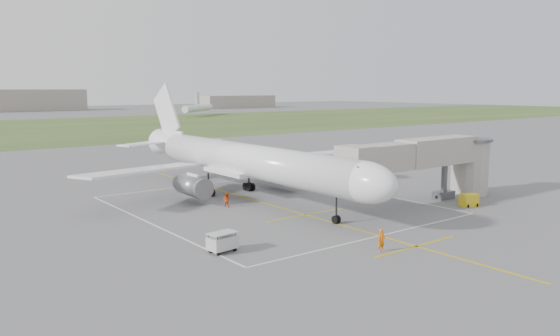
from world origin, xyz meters
TOP-DOWN VIEW (x-y plane):
  - ground at (0.00, 0.00)m, footprint 700.00×700.00m
  - grass_strip at (0.00, 130.00)m, footprint 700.00×120.00m
  - apron_markings at (0.00, -5.82)m, footprint 28.20×60.00m
  - airliner at (-0.00, 0.75)m, footprint 38.93×46.75m
  - jet_bridge at (15.72, -13.50)m, footprint 23.40×5.00m
  - gpu_unit at (16.69, -17.72)m, footprint 2.06×1.65m
  - baggage_cart at (-13.34, -15.72)m, footprint 2.42×1.63m
  - ramp_worker_nose at (-3.40, -23.25)m, footprint 0.72×0.51m
  - ramp_worker_wing at (-4.34, -1.87)m, footprint 0.91×0.96m
  - distant_aircraft at (10.39, 167.22)m, footprint 182.24×39.27m

SIDE VIEW (x-z plane):
  - ground at x=0.00m, z-range 0.00..0.00m
  - apron_markings at x=0.00m, z-range 0.00..0.01m
  - grass_strip at x=0.00m, z-range 0.00..0.02m
  - gpu_unit at x=16.69m, z-range -0.01..1.37m
  - ramp_worker_wing at x=-4.34m, z-range 0.00..1.56m
  - baggage_cart at x=-13.34m, z-range 0.02..1.60m
  - ramp_worker_nose at x=-3.40m, z-range 0.00..1.84m
  - distant_aircraft at x=10.39m, z-range -0.84..8.01m
  - airliner at x=0.00m, z-range -2.37..11.15m
  - jet_bridge at x=15.72m, z-range 1.14..8.34m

